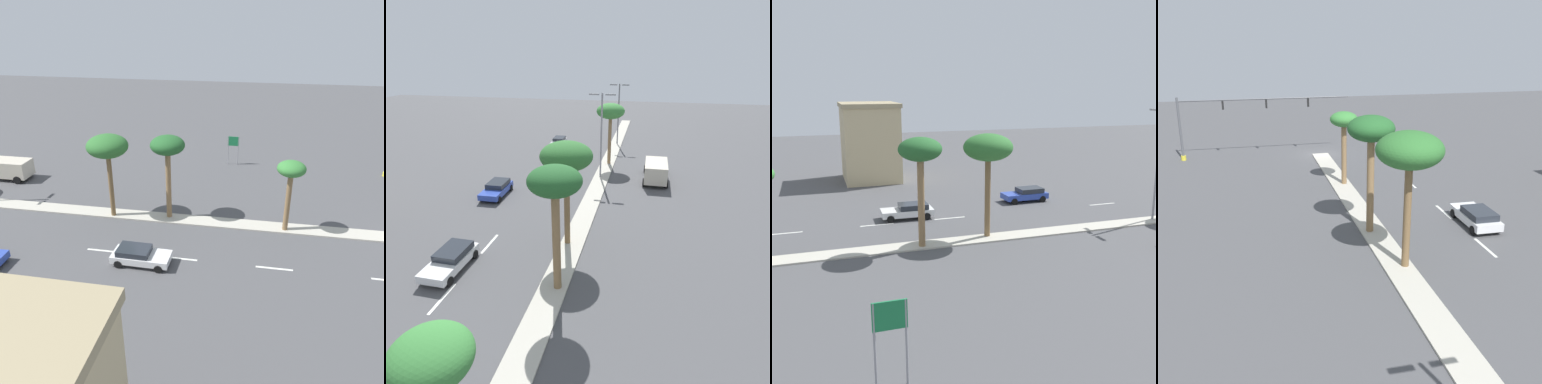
{
  "view_description": "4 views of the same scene",
  "coord_description": "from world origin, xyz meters",
  "views": [
    {
      "loc": [
        -31.32,
        14.3,
        17.79
      ],
      "look_at": [
        2.34,
        20.33,
        1.85
      ],
      "focal_mm": 36.27,
      "sensor_mm": 36.0,
      "label": 1
    },
    {
      "loc": [
        5.12,
        5.6,
        13.68
      ],
      "look_at": [
        -0.48,
        31.74,
        2.57
      ],
      "focal_mm": 31.57,
      "sensor_mm": 36.0,
      "label": 2
    },
    {
      "loc": [
        31.49,
        15.11,
        11.63
      ],
      "look_at": [
        0.27,
        25.35,
        3.91
      ],
      "focal_mm": 43.27,
      "sensor_mm": 36.0,
      "label": 3
    },
    {
      "loc": [
        8.16,
        50.11,
        12.86
      ],
      "look_at": [
        1.52,
        21.51,
        2.8
      ],
      "focal_mm": 43.14,
      "sensor_mm": 36.0,
      "label": 4
    }
  ],
  "objects": [
    {
      "name": "palm_tree_inboard",
      "position": [
        0.28,
        22.14,
        6.86
      ],
      "size": [
        3.09,
        3.09,
        7.92
      ],
      "color": "olive",
      "rests_on": "median_curb"
    },
    {
      "name": "directional_road_sign",
      "position": [
        15.48,
        17.4,
        2.64
      ],
      "size": [
        0.1,
        1.37,
        3.68
      ],
      "color": "gray",
      "rests_on": "ground"
    },
    {
      "name": "palm_tree_center",
      "position": [
        -0.39,
        27.46,
        6.86
      ],
      "size": [
        3.74,
        3.74,
        7.92
      ],
      "color": "brown",
      "rests_on": "median_curb"
    },
    {
      "name": "lane_stripe_near",
      "position": [
        -6.25,
        19.76,
        0.01
      ],
      "size": [
        0.2,
        2.8,
        0.01
      ],
      "primitive_type": "cube",
      "color": "silver",
      "rests_on": "ground"
    },
    {
      "name": "lane_stripe_mid",
      "position": [
        -6.25,
        26.16,
        0.01
      ],
      "size": [
        0.2,
        2.8,
        0.01
      ],
      "primitive_type": "cube",
      "color": "silver",
      "rests_on": "ground"
    },
    {
      "name": "box_truck",
      "position": [
        6.16,
        42.95,
        1.29
      ],
      "size": [
        2.71,
        6.14,
        2.34
      ],
      "color": "silver",
      "rests_on": "ground"
    },
    {
      "name": "lane_stripe_far",
      "position": [
        -6.25,
        12.4,
        0.01
      ],
      "size": [
        0.2,
        2.8,
        0.01
      ],
      "primitive_type": "cube",
      "color": "silver",
      "rests_on": "ground"
    },
    {
      "name": "sedan_white_right",
      "position": [
        -7.36,
        22.72,
        0.72
      ],
      "size": [
        2.13,
        4.56,
        1.33
      ],
      "color": "silver",
      "rests_on": "ground"
    },
    {
      "name": "median_curb",
      "position": [
        0.0,
        39.41,
        0.06
      ],
      "size": [
        1.8,
        78.82,
        0.12
      ],
      "primitive_type": "cube",
      "color": "#B7B2A3",
      "rests_on": "ground"
    },
    {
      "name": "ground_plane",
      "position": [
        0.0,
        30.65,
        0.0
      ],
      "size": [
        160.0,
        160.0,
        0.0
      ],
      "primitive_type": "plane",
      "color": "#4C4C4F"
    },
    {
      "name": "palm_tree_leading",
      "position": [
        -0.28,
        11.42,
        5.53
      ],
      "size": [
        2.42,
        2.42,
        6.48
      ],
      "color": "olive",
      "rests_on": "median_curb"
    }
  ]
}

